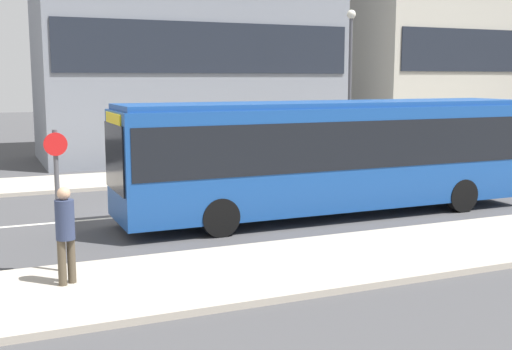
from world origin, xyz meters
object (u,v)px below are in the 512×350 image
bus_stop_sign (57,190)px  street_lamp (350,72)px  city_bus (331,150)px  pedestrian_near_stop (65,229)px  parked_car_0 (506,154)px

bus_stop_sign → street_lamp: bearing=38.4°
bus_stop_sign → city_bus: bearing=20.9°
city_bus → pedestrian_near_stop: city_bus is taller
parked_car_0 → street_lamp: size_ratio=0.73×
parked_car_0 → pedestrian_near_stop: size_ratio=2.62×
parked_car_0 → street_lamp: bearing=165.6°
parked_car_0 → bus_stop_sign: size_ratio=1.71×
city_bus → bus_stop_sign: city_bus is taller
pedestrian_near_stop → street_lamp: (12.54, 10.84, 2.92)m
parked_car_0 → pedestrian_near_stop: pedestrian_near_stop is taller
parked_car_0 → bus_stop_sign: (-19.32, -8.23, 1.10)m
street_lamp → pedestrian_near_stop: bearing=-139.1°
bus_stop_sign → parked_car_0: bearing=23.1°
parked_car_0 → bus_stop_sign: bearing=-156.9°
parked_car_0 → bus_stop_sign: bus_stop_sign is taller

